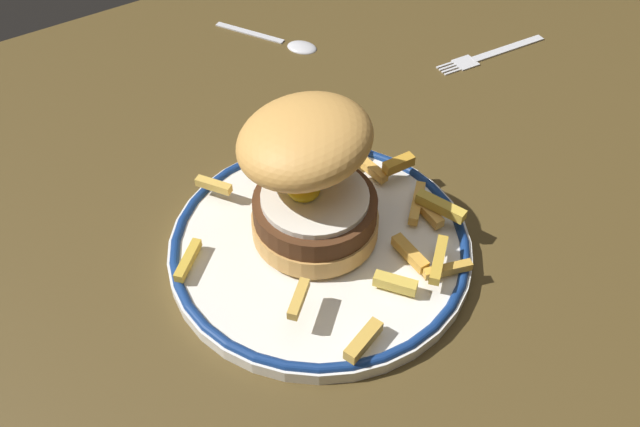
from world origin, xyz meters
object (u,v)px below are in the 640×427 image
fork (489,54)px  burger (309,174)px  dinner_plate (320,245)px  spoon (290,42)px

fork → burger: bearing=-159.6°
dinner_plate → burger: (0.30, 2.00, 6.34)cm
burger → spoon: (14.26, 26.23, -6.81)cm
spoon → burger: bearing=-118.5°
dinner_plate → spoon: (14.55, 28.23, -0.48)cm
dinner_plate → spoon: dinner_plate is taller
dinner_plate → fork: size_ratio=1.73×
fork → spoon: spoon is taller
burger → spoon: 30.63cm
burger → fork: 34.81cm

